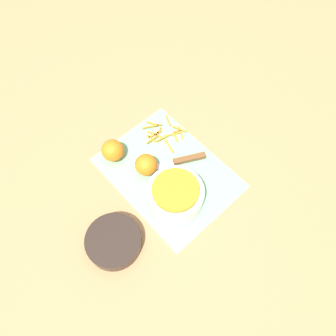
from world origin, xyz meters
name	(u,v)px	position (x,y,z in m)	size (l,w,h in m)	color
ground_plane	(168,173)	(0.00, 0.00, 0.00)	(4.00, 4.00, 0.00)	#9E754C
cutting_board	(168,173)	(0.00, 0.00, 0.00)	(0.45, 0.34, 0.01)	#75AD84
bowl_speckled	(175,195)	(-0.09, 0.05, 0.05)	(0.18, 0.18, 0.09)	silver
bowl_dark	(114,241)	(-0.07, 0.29, 0.02)	(0.17, 0.17, 0.05)	black
knife	(183,160)	(0.00, -0.07, 0.01)	(0.13, 0.22, 0.02)	brown
orange_left	(113,150)	(0.17, 0.10, 0.04)	(0.08, 0.08, 0.08)	orange
orange_right	(146,165)	(0.06, 0.05, 0.04)	(0.07, 0.07, 0.07)	orange
peel_pile	(164,133)	(0.13, -0.10, 0.01)	(0.17, 0.14, 0.01)	orange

